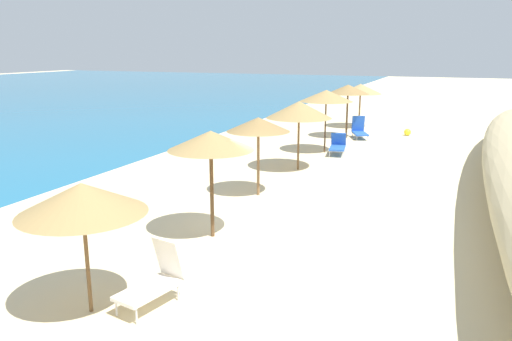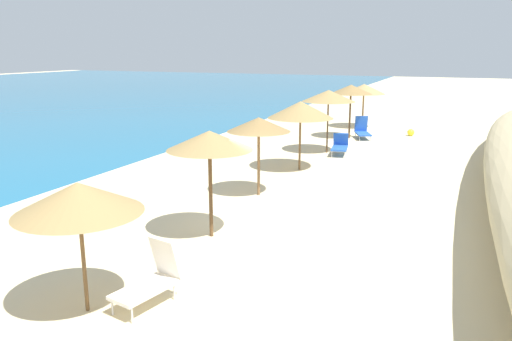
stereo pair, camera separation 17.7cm
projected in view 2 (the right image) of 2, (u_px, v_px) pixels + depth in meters
ground_plane at (267, 224)px, 13.77m from camera, size 160.00×160.00×0.00m
beach_umbrella_3 at (78, 198)px, 8.75m from camera, size 2.24×2.24×2.42m
beach_umbrella_4 at (210, 141)px, 12.35m from camera, size 2.13×2.13×2.72m
beach_umbrella_5 at (259, 125)px, 16.03m from camera, size 2.03×2.03×2.55m
beach_umbrella_6 at (301, 110)px, 19.50m from camera, size 2.55×2.55×2.70m
beach_umbrella_7 at (329, 96)px, 22.77m from camera, size 2.40×2.40×2.87m
beach_umbrella_8 at (351, 90)px, 26.58m from camera, size 2.23×2.23×2.84m
beach_umbrella_9 at (364, 89)px, 30.26m from camera, size 2.52×2.52×2.63m
lounge_chair_0 at (362, 130)px, 26.98m from camera, size 1.54×1.16×1.16m
lounge_chair_2 at (340, 146)px, 22.79m from camera, size 1.44×0.87×0.94m
lounge_chair_3 at (152, 278)px, 9.40m from camera, size 1.43×0.87×1.20m
beach_ball at (411, 132)px, 27.80m from camera, size 0.37×0.37×0.37m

